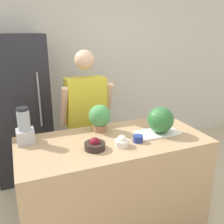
{
  "coord_description": "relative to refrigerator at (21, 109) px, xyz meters",
  "views": [
    {
      "loc": [
        -0.79,
        -1.51,
        1.89
      ],
      "look_at": [
        0.0,
        0.44,
        1.19
      ],
      "focal_mm": 40.0,
      "sensor_mm": 36.0,
      "label": 1
    }
  ],
  "objects": [
    {
      "name": "bowl_cream",
      "position": [
        0.74,
        -1.5,
        0.06
      ],
      "size": [
        0.12,
        0.12,
        0.1
      ],
      "color": "white",
      "rests_on": "counter_island"
    },
    {
      "name": "wall_back",
      "position": [
        0.73,
        0.37,
        0.38
      ],
      "size": [
        8.0,
        0.06,
        2.6
      ],
      "color": "silver",
      "rests_on": "ground_plane"
    },
    {
      "name": "counter_island",
      "position": [
        0.73,
        -1.35,
        -0.45
      ],
      "size": [
        1.71,
        0.79,
        0.94
      ],
      "color": "tan",
      "rests_on": "ground_plane"
    },
    {
      "name": "potted_plant",
      "position": [
        0.68,
        -1.12,
        0.17
      ],
      "size": [
        0.21,
        0.21,
        0.26
      ],
      "color": "#996647",
      "rests_on": "counter_island"
    },
    {
      "name": "blender",
      "position": [
        -0.01,
        -1.12,
        0.15
      ],
      "size": [
        0.15,
        0.15,
        0.32
      ],
      "color": "#B7B7BC",
      "rests_on": "counter_island"
    },
    {
      "name": "person",
      "position": [
        0.69,
        -0.62,
        -0.06
      ],
      "size": [
        0.58,
        0.27,
        1.69
      ],
      "color": "gray",
      "rests_on": "ground_plane"
    },
    {
      "name": "bowl_cherries",
      "position": [
        0.51,
        -1.47,
        0.06
      ],
      "size": [
        0.17,
        0.17,
        0.1
      ],
      "color": "#2D231E",
      "rests_on": "counter_island"
    },
    {
      "name": "bowl_small_blue",
      "position": [
        0.91,
        -1.48,
        0.05
      ],
      "size": [
        0.09,
        0.09,
        0.06
      ],
      "color": "navy",
      "rests_on": "counter_island"
    },
    {
      "name": "refrigerator",
      "position": [
        0.0,
        0.0,
        0.0
      ],
      "size": [
        0.7,
        0.67,
        1.85
      ],
      "color": "#232328",
      "rests_on": "ground_plane"
    },
    {
      "name": "cutting_board",
      "position": [
        1.18,
        -1.38,
        0.03
      ],
      "size": [
        0.4,
        0.23,
        0.01
      ],
      "color": "white",
      "rests_on": "counter_island"
    },
    {
      "name": "watermelon",
      "position": [
        1.19,
        -1.39,
        0.16
      ],
      "size": [
        0.25,
        0.25,
        0.25
      ],
      "color": "#2D6B33",
      "rests_on": "cutting_board"
    }
  ]
}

